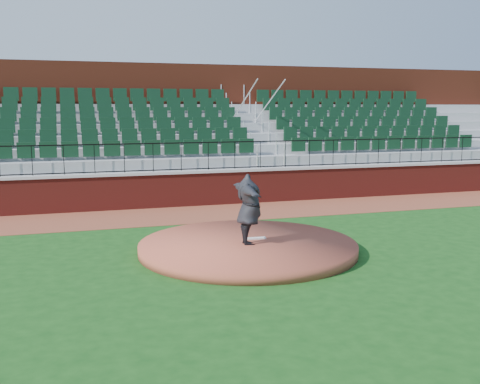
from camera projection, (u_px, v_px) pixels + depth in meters
name	position (u px, v px, depth m)	size (l,w,h in m)	color
ground	(258.00, 253.00, 13.67)	(90.00, 90.00, 0.00)	#124112
warning_track	(206.00, 213.00, 18.77)	(34.00, 3.20, 0.01)	brown
field_wall	(195.00, 189.00, 20.19)	(34.00, 0.35, 1.20)	maroon
wall_cap	(195.00, 172.00, 20.09)	(34.00, 0.45, 0.10)	#B7B7B7
wall_railing	(195.00, 156.00, 20.01)	(34.00, 0.05, 1.00)	black
seating_stands	(180.00, 139.00, 22.50)	(34.00, 5.10, 4.60)	gray
concourse_wall	(168.00, 125.00, 25.08)	(34.00, 0.50, 5.50)	maroon
pitchers_mound	(248.00, 247.00, 13.74)	(5.39, 5.39, 0.25)	brown
pitching_rubber	(255.00, 238.00, 14.02)	(0.55, 0.14, 0.04)	white
pitcher	(249.00, 209.00, 13.38)	(2.12, 0.58, 1.73)	black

